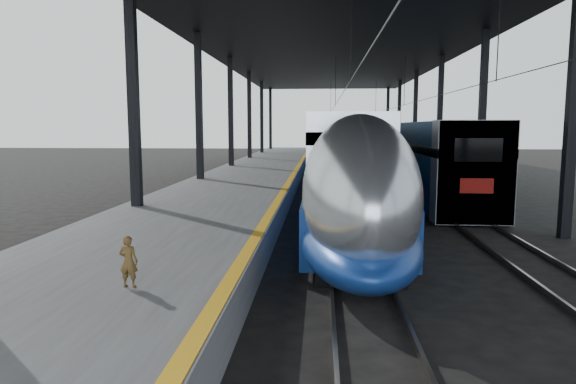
{
  "coord_description": "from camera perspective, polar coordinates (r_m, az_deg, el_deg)",
  "views": [
    {
      "loc": [
        1.02,
        -13.41,
        3.9
      ],
      "look_at": [
        0.04,
        1.51,
        2.0
      ],
      "focal_mm": 32.0,
      "sensor_mm": 36.0,
      "label": 1
    }
  ],
  "objects": [
    {
      "name": "platform",
      "position": [
        33.89,
        -3.93,
        1.47
      ],
      "size": [
        6.0,
        80.0,
        1.0
      ],
      "primitive_type": "cube",
      "color": "#4C4C4F",
      "rests_on": "ground"
    },
    {
      "name": "tgv_train",
      "position": [
        40.98,
        5.13,
        4.63
      ],
      "size": [
        3.06,
        65.2,
        4.39
      ],
      "color": "#B7B9BE",
      "rests_on": "ground"
    },
    {
      "name": "child",
      "position": [
        9.81,
        -17.31,
        -7.38
      ],
      "size": [
        0.36,
        0.25,
        0.96
      ],
      "primitive_type": "imported",
      "rotation": [
        0.0,
        0.0,
        3.08
      ],
      "color": "#523C1B",
      "rests_on": "platform"
    },
    {
      "name": "canopy",
      "position": [
        33.83,
        5.41,
        16.08
      ],
      "size": [
        18.0,
        75.0,
        9.47
      ],
      "color": "black",
      "rests_on": "ground"
    },
    {
      "name": "yellow_strip",
      "position": [
        33.58,
        0.8,
        2.3
      ],
      "size": [
        0.3,
        80.0,
        0.01
      ],
      "primitive_type": "cube",
      "color": "orange",
      "rests_on": "platform"
    },
    {
      "name": "rails",
      "position": [
        33.81,
        9.64,
        0.65
      ],
      "size": [
        6.52,
        80.0,
        0.16
      ],
      "color": "slate",
      "rests_on": "ground"
    },
    {
      "name": "ground",
      "position": [
        14.0,
        -0.58,
        -8.93
      ],
      "size": [
        160.0,
        160.0,
        0.0
      ],
      "primitive_type": "plane",
      "color": "black",
      "rests_on": "ground"
    },
    {
      "name": "second_train",
      "position": [
        47.8,
        10.98,
        4.97
      ],
      "size": [
        3.03,
        56.05,
        4.17
      ],
      "color": "navy",
      "rests_on": "ground"
    }
  ]
}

